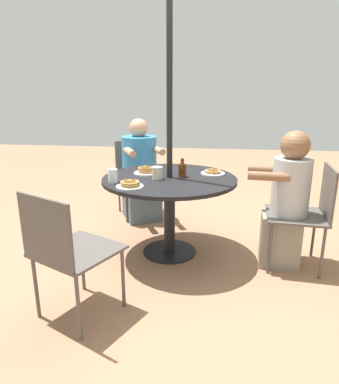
{
  "coord_description": "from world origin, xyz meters",
  "views": [
    {
      "loc": [
        2.86,
        0.36,
        1.43
      ],
      "look_at": [
        0.0,
        0.0,
        0.58
      ],
      "focal_mm": 32.0,
      "sensor_mm": 36.0,
      "label": 1
    }
  ],
  "objects_px": {
    "pancake_plate_b": "(130,185)",
    "syrup_bottle": "(182,170)",
    "patio_chair_south": "(136,172)",
    "pancake_plate_c": "(213,173)",
    "coffee_cup": "(157,173)",
    "drinking_glass_a": "(113,176)",
    "patio_chair_north": "(66,248)",
    "patio_chair_east": "(308,210)",
    "diner_east": "(286,204)",
    "pancake_plate_a": "(146,171)",
    "patio_table": "(170,189)",
    "diner_south": "(140,175)"
  },
  "relations": [
    {
      "from": "patio_chair_east",
      "to": "pancake_plate_b",
      "type": "distance_m",
      "value": 1.45
    },
    {
      "from": "patio_table",
      "to": "diner_east",
      "type": "height_order",
      "value": "diner_east"
    },
    {
      "from": "patio_chair_north",
      "to": "coffee_cup",
      "type": "height_order",
      "value": "patio_chair_north"
    },
    {
      "from": "pancake_plate_b",
      "to": "diner_south",
      "type": "bearing_deg",
      "value": -171.55
    },
    {
      "from": "patio_table",
      "to": "patio_chair_east",
      "type": "distance_m",
      "value": 1.16
    },
    {
      "from": "patio_table",
      "to": "patio_chair_south",
      "type": "bearing_deg",
      "value": -152.85
    },
    {
      "from": "pancake_plate_b",
      "to": "pancake_plate_c",
      "type": "xyz_separation_m",
      "value": [
        -0.52,
        0.63,
        -0.01
      ]
    },
    {
      "from": "patio_chair_north",
      "to": "syrup_bottle",
      "type": "xyz_separation_m",
      "value": [
        -1.07,
        0.62,
        0.27
      ]
    },
    {
      "from": "pancake_plate_c",
      "to": "coffee_cup",
      "type": "relative_size",
      "value": 2.04
    },
    {
      "from": "diner_south",
      "to": "pancake_plate_a",
      "type": "bearing_deg",
      "value": 78.52
    },
    {
      "from": "pancake_plate_c",
      "to": "patio_chair_east",
      "type": "bearing_deg",
      "value": 70.92
    },
    {
      "from": "patio_chair_north",
      "to": "diner_south",
      "type": "height_order",
      "value": "diner_south"
    },
    {
      "from": "patio_chair_south",
      "to": "syrup_bottle",
      "type": "xyz_separation_m",
      "value": [
        0.99,
        0.63,
        0.27
      ]
    },
    {
      "from": "patio_chair_east",
      "to": "diner_east",
      "type": "xyz_separation_m",
      "value": [
        -0.02,
        -0.17,
        0.03
      ]
    },
    {
      "from": "patio_chair_east",
      "to": "drinking_glass_a",
      "type": "relative_size",
      "value": 7.74
    },
    {
      "from": "pancake_plate_c",
      "to": "drinking_glass_a",
      "type": "xyz_separation_m",
      "value": [
        0.39,
        -0.81,
        0.04
      ]
    },
    {
      "from": "patio_chair_north",
      "to": "pancake_plate_c",
      "type": "distance_m",
      "value": 1.5
    },
    {
      "from": "patio_chair_north",
      "to": "diner_east",
      "type": "relative_size",
      "value": 0.76
    },
    {
      "from": "pancake_plate_b",
      "to": "drinking_glass_a",
      "type": "xyz_separation_m",
      "value": [
        -0.14,
        -0.17,
        0.03
      ]
    },
    {
      "from": "pancake_plate_a",
      "to": "pancake_plate_c",
      "type": "xyz_separation_m",
      "value": [
        -0.06,
        0.6,
        -0.01
      ]
    },
    {
      "from": "patio_table",
      "to": "diner_south",
      "type": "xyz_separation_m",
      "value": [
        -0.87,
        -0.45,
        -0.09
      ]
    },
    {
      "from": "diner_east",
      "to": "pancake_plate_a",
      "type": "distance_m",
      "value": 1.24
    },
    {
      "from": "patio_chair_north",
      "to": "pancake_plate_c",
      "type": "xyz_separation_m",
      "value": [
        -1.19,
        0.88,
        0.22
      ]
    },
    {
      "from": "pancake_plate_a",
      "to": "drinking_glass_a",
      "type": "height_order",
      "value": "drinking_glass_a"
    },
    {
      "from": "patio_chair_east",
      "to": "patio_table",
      "type": "bearing_deg",
      "value": 90.0
    },
    {
      "from": "pancake_plate_a",
      "to": "pancake_plate_c",
      "type": "relative_size",
      "value": 1.0
    },
    {
      "from": "patio_chair_east",
      "to": "patio_chair_south",
      "type": "height_order",
      "value": "same"
    },
    {
      "from": "patio_chair_north",
      "to": "patio_chair_south",
      "type": "height_order",
      "value": "same"
    },
    {
      "from": "syrup_bottle",
      "to": "diner_east",
      "type": "bearing_deg",
      "value": 81.55
    },
    {
      "from": "patio_chair_north",
      "to": "pancake_plate_c",
      "type": "relative_size",
      "value": 4.06
    },
    {
      "from": "pancake_plate_a",
      "to": "pancake_plate_c",
      "type": "height_order",
      "value": "pancake_plate_a"
    },
    {
      "from": "patio_chair_north",
      "to": "patio_chair_east",
      "type": "height_order",
      "value": "same"
    },
    {
      "from": "patio_chair_east",
      "to": "coffee_cup",
      "type": "bearing_deg",
      "value": 93.54
    },
    {
      "from": "patio_chair_east",
      "to": "pancake_plate_b",
      "type": "bearing_deg",
      "value": 105.77
    },
    {
      "from": "syrup_bottle",
      "to": "pancake_plate_a",
      "type": "bearing_deg",
      "value": -100.24
    },
    {
      "from": "pancake_plate_a",
      "to": "syrup_bottle",
      "type": "distance_m",
      "value": 0.34
    },
    {
      "from": "pancake_plate_a",
      "to": "drinking_glass_a",
      "type": "relative_size",
      "value": 1.91
    },
    {
      "from": "diner_east",
      "to": "pancake_plate_c",
      "type": "relative_size",
      "value": 5.34
    },
    {
      "from": "patio_chair_east",
      "to": "drinking_glass_a",
      "type": "distance_m",
      "value": 1.61
    },
    {
      "from": "pancake_plate_b",
      "to": "drinking_glass_a",
      "type": "distance_m",
      "value": 0.22
    },
    {
      "from": "patio_chair_east",
      "to": "pancake_plate_a",
      "type": "xyz_separation_m",
      "value": [
        -0.21,
        -1.38,
        0.23
      ]
    },
    {
      "from": "drinking_glass_a",
      "to": "patio_chair_east",
      "type": "bearing_deg",
      "value": 94.3
    },
    {
      "from": "patio_chair_south",
      "to": "syrup_bottle",
      "type": "height_order",
      "value": "syrup_bottle"
    },
    {
      "from": "patio_chair_east",
      "to": "patio_chair_north",
      "type": "bearing_deg",
      "value": 124.68
    },
    {
      "from": "diner_east",
      "to": "syrup_bottle",
      "type": "xyz_separation_m",
      "value": [
        -0.13,
        -0.87,
        0.24
      ]
    },
    {
      "from": "pancake_plate_b",
      "to": "pancake_plate_c",
      "type": "relative_size",
      "value": 1.0
    },
    {
      "from": "patio_chair_east",
      "to": "syrup_bottle",
      "type": "distance_m",
      "value": 1.09
    },
    {
      "from": "pancake_plate_b",
      "to": "syrup_bottle",
      "type": "xyz_separation_m",
      "value": [
        -0.4,
        0.37,
        0.04
      ]
    },
    {
      "from": "diner_south",
      "to": "coffee_cup",
      "type": "xyz_separation_m",
      "value": [
        0.94,
        0.35,
        0.25
      ]
    },
    {
      "from": "patio_chair_east",
      "to": "pancake_plate_c",
      "type": "distance_m",
      "value": 0.85
    }
  ]
}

